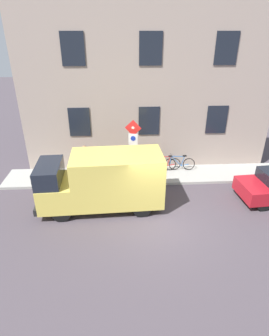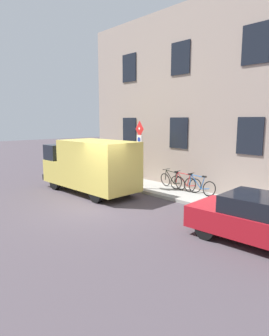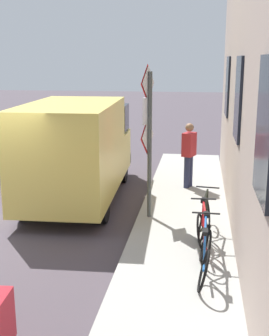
{
  "view_description": "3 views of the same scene",
  "coord_description": "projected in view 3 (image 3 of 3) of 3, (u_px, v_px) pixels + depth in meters",
  "views": [
    {
      "loc": [
        -9.18,
        1.57,
        7.09
      ],
      "look_at": [
        2.77,
        0.88,
        1.08
      ],
      "focal_mm": 29.48,
      "sensor_mm": 36.0,
      "label": 1
    },
    {
      "loc": [
        -6.57,
        -9.2,
        3.45
      ],
      "look_at": [
        2.41,
        0.57,
        1.26
      ],
      "focal_mm": 31.49,
      "sensor_mm": 36.0,
      "label": 2
    },
    {
      "loc": [
        4.15,
        -8.37,
        3.52
      ],
      "look_at": [
        2.74,
        1.25,
        1.14
      ],
      "focal_mm": 48.27,
      "sensor_mm": 36.0,
      "label": 3
    }
  ],
  "objects": [
    {
      "name": "sidewalk_slab",
      "position": [
        181.0,
        237.0,
        8.91
      ],
      "size": [
        1.98,
        15.19,
        0.14
      ],
      "primitive_type": "cube",
      "color": "#9D9D95",
      "rests_on": "ground_plane"
    },
    {
      "name": "pedestrian",
      "position": [
        189.0,
        153.0,
        11.91
      ],
      "size": [
        0.39,
        0.47,
        1.72
      ],
      "rotation": [
        0.0,
        0.0,
        5.89
      ],
      "color": "#262B47",
      "rests_on": "sidewalk_slab"
    },
    {
      "name": "building_facade",
      "position": [
        265.0,
        6.0,
        7.7
      ],
      "size": [
        0.75,
        13.19,
        8.75
      ],
      "color": "#A39185",
      "rests_on": "ground_plane"
    },
    {
      "name": "bicycle_black",
      "position": [
        204.0,
        219.0,
        8.63
      ],
      "size": [
        0.46,
        1.72,
        0.89
      ],
      "rotation": [
        0.0,
        0.0,
        1.45
      ],
      "color": "black",
      "rests_on": "sidewalk_slab"
    },
    {
      "name": "sign_post_stacked",
      "position": [
        148.0,
        124.0,
        9.41
      ],
      "size": [
        0.2,
        0.55,
        3.14
      ],
      "color": "#474C47",
      "rests_on": "sidewalk_slab"
    },
    {
      "name": "delivery_van",
      "position": [
        78.0,
        148.0,
        11.2
      ],
      "size": [
        2.21,
        5.41,
        2.5
      ],
      "rotation": [
        0.0,
        0.0,
        1.61
      ],
      "color": "#DDC755",
      "rests_on": "ground_plane"
    },
    {
      "name": "bicycle_blue",
      "position": [
        204.0,
        253.0,
        7.13
      ],
      "size": [
        0.46,
        1.71,
        0.89
      ],
      "rotation": [
        0.0,
        0.0,
        1.55
      ],
      "color": "black",
      "rests_on": "sidewalk_slab"
    },
    {
      "name": "bicycle_red",
      "position": [
        204.0,
        234.0,
        7.88
      ],
      "size": [
        0.46,
        1.72,
        0.89
      ],
      "rotation": [
        0.0,
        0.0,
        1.63
      ],
      "color": "black",
      "rests_on": "sidewalk_slab"
    }
  ]
}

